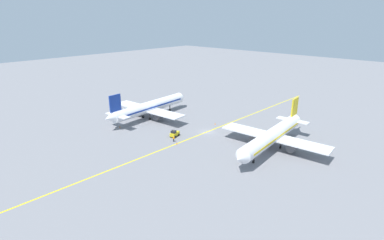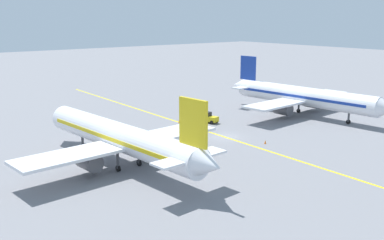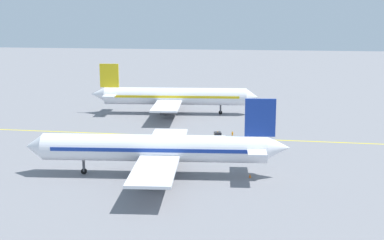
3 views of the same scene
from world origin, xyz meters
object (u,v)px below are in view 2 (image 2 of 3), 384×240
object	(u,v)px
airplane_at_gate	(301,96)
airplane_adjacent_stand	(121,138)
baggage_tug_white	(209,118)
ground_crew_worker	(189,117)
traffic_cone_near_nose	(265,142)
traffic_cone_mid_apron	(179,122)
traffic_cone_by_wingtip	(252,105)

from	to	relation	value
airplane_at_gate	airplane_adjacent_stand	bearing A→B (deg)	6.95
airplane_adjacent_stand	baggage_tug_white	bearing A→B (deg)	-155.26
ground_crew_worker	traffic_cone_near_nose	xyz separation A→B (m)	(-0.33, 18.38, -0.63)
baggage_tug_white	traffic_cone_mid_apron	distance (m)	5.51
baggage_tug_white	ground_crew_worker	world-z (taller)	baggage_tug_white
traffic_cone_mid_apron	airplane_adjacent_stand	bearing A→B (deg)	36.04
traffic_cone_by_wingtip	airplane_at_gate	bearing A→B (deg)	93.29
airplane_adjacent_stand	traffic_cone_mid_apron	xyz separation A→B (m)	(-19.96, -14.52, -3.43)
traffic_cone_near_nose	traffic_cone_by_wingtip	distance (m)	29.48
airplane_at_gate	traffic_cone_mid_apron	distance (m)	24.64
airplane_at_gate	traffic_cone_near_nose	xyz separation A→B (m)	(20.36, 9.61, -3.43)
airplane_adjacent_stand	traffic_cone_near_nose	size ratio (longest dim) A/B	64.63
airplane_at_gate	baggage_tug_white	xyz separation A→B (m)	(18.18, -6.03, -2.81)
airplane_at_gate	traffic_cone_by_wingtip	distance (m)	12.86
airplane_adjacent_stand	baggage_tug_white	size ratio (longest dim) A/B	10.85
airplane_at_gate	baggage_tug_white	world-z (taller)	airplane_at_gate
traffic_cone_near_nose	traffic_cone_by_wingtip	world-z (taller)	same
traffic_cone_mid_apron	traffic_cone_by_wingtip	world-z (taller)	same
ground_crew_worker	traffic_cone_by_wingtip	world-z (taller)	ground_crew_worker
baggage_tug_white	traffic_cone_by_wingtip	world-z (taller)	baggage_tug_white
airplane_adjacent_stand	traffic_cone_by_wingtip	bearing A→B (deg)	-157.21
airplane_at_gate	baggage_tug_white	distance (m)	19.36
airplane_at_gate	traffic_cone_mid_apron	bearing A→B (deg)	-22.53
ground_crew_worker	traffic_cone_mid_apron	xyz separation A→B (m)	(1.85, -0.58, -0.63)
airplane_adjacent_stand	traffic_cone_by_wingtip	distance (m)	45.45
baggage_tug_white	traffic_cone_by_wingtip	bearing A→B (deg)	-160.03
airplane_at_gate	airplane_adjacent_stand	world-z (taller)	same
airplane_at_gate	traffic_cone_by_wingtip	xyz separation A→B (m)	(0.71, -12.37, -3.43)
ground_crew_worker	traffic_cone_by_wingtip	xyz separation A→B (m)	(-19.97, -3.60, -0.63)
baggage_tug_white	airplane_at_gate	bearing A→B (deg)	161.66
baggage_tug_white	traffic_cone_near_nose	size ratio (longest dim) A/B	5.96
ground_crew_worker	traffic_cone_near_nose	bearing A→B (deg)	91.02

